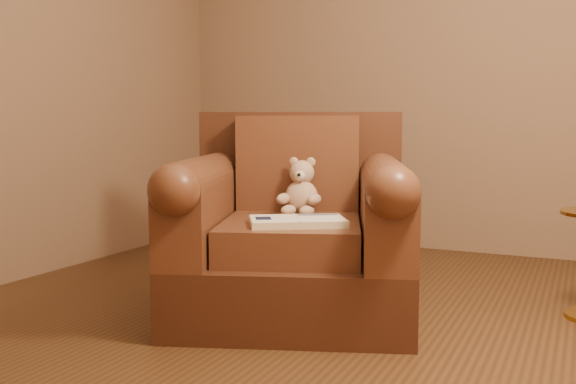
% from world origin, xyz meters
% --- Properties ---
extents(floor, '(4.00, 4.00, 0.00)m').
position_xyz_m(floor, '(0.00, 0.00, 0.00)').
color(floor, '#4F321B').
rests_on(floor, ground).
extents(armchair, '(1.41, 1.38, 1.00)m').
position_xyz_m(armchair, '(-0.24, 0.10, 0.39)').
color(armchair, '#432416').
rests_on(armchair, floor).
extents(teddy_bear, '(0.21, 0.25, 0.30)m').
position_xyz_m(teddy_bear, '(-0.24, 0.20, 0.59)').
color(teddy_bear, tan).
rests_on(teddy_bear, armchair).
extents(guidebook, '(0.50, 0.45, 0.04)m').
position_xyz_m(guidebook, '(-0.11, -0.14, 0.50)').
color(guidebook, beige).
rests_on(guidebook, armchair).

